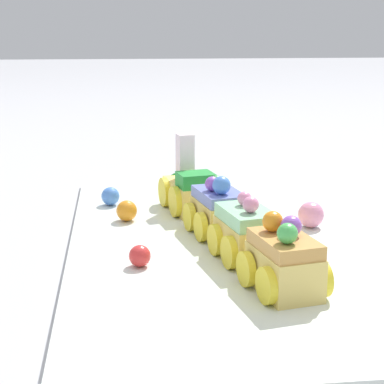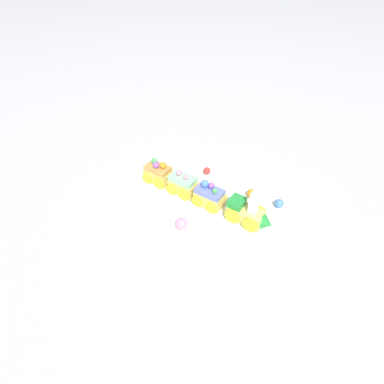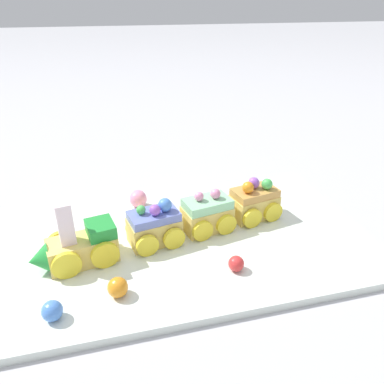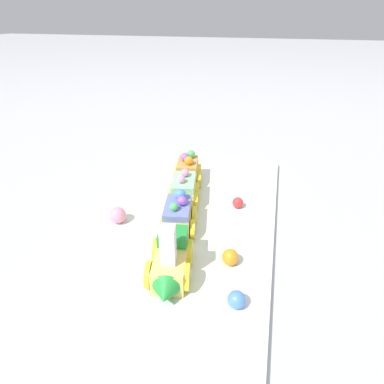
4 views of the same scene
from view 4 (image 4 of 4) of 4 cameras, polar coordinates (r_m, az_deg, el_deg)
name	(u,v)px [view 4 (image 4 of 4)]	position (r m, az deg, el deg)	size (l,w,h in m)	color
ground_plane	(181,228)	(0.58, -2.11, -6.80)	(10.00, 10.00, 0.00)	#B2B2B7
display_board	(181,225)	(0.57, -2.13, -6.32)	(0.64, 0.34, 0.01)	silver
cake_train_locomotive	(170,263)	(0.45, -4.19, -13.37)	(0.13, 0.08, 0.10)	#EACC66
cake_car_blueberry	(179,216)	(0.54, -2.50, -4.64)	(0.09, 0.07, 0.07)	#EACC66
cake_car_mint	(184,191)	(0.61, -1.59, 0.17)	(0.09, 0.07, 0.07)	#EACC66
cake_car_caramel	(188,171)	(0.69, -0.85, 4.07)	(0.09, 0.07, 0.07)	#EACC66
gumball_red	(238,203)	(0.61, 8.72, -2.02)	(0.02, 0.02, 0.02)	red
gumball_blue	(237,300)	(0.43, 8.48, -19.61)	(0.02, 0.02, 0.02)	#4C84E0
gumball_pink	(118,215)	(0.58, -13.99, -4.29)	(0.03, 0.03, 0.03)	pink
gumball_orange	(230,257)	(0.48, 7.30, -12.20)	(0.03, 0.03, 0.03)	orange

